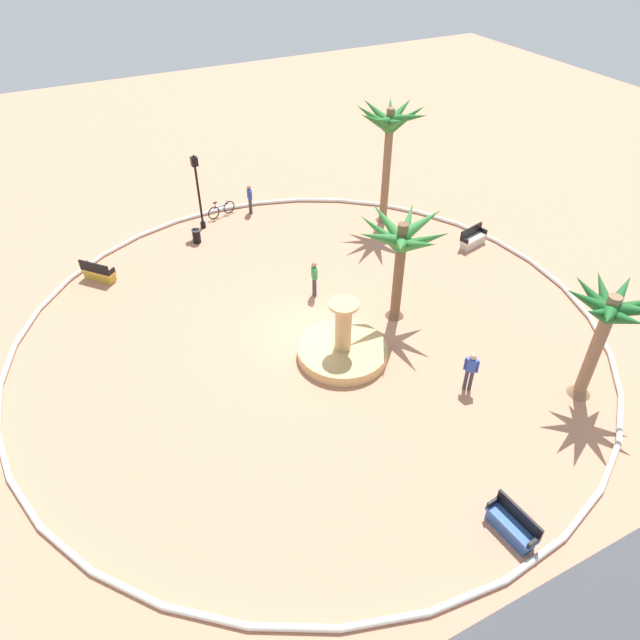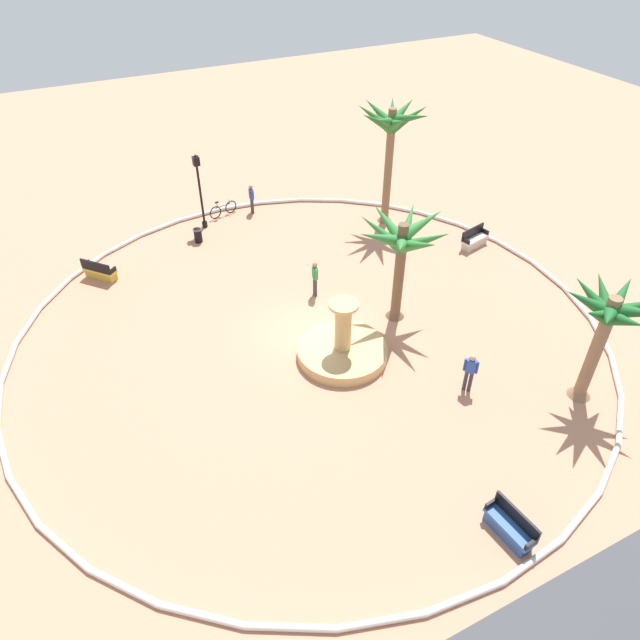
{
  "view_description": "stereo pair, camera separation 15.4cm",
  "coord_description": "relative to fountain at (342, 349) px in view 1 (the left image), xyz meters",
  "views": [
    {
      "loc": [
        7.96,
        16.56,
        15.15
      ],
      "look_at": [
        -0.14,
        0.55,
        1.0
      ],
      "focal_mm": 32.53,
      "sensor_mm": 36.0,
      "label": 1
    },
    {
      "loc": [
        7.82,
        16.63,
        15.15
      ],
      "look_at": [
        -0.14,
        0.55,
        1.0
      ],
      "focal_mm": 32.53,
      "sensor_mm": 36.0,
      "label": 2
    }
  ],
  "objects": [
    {
      "name": "lamppost",
      "position": [
        1.69,
        -12.31,
        2.01
      ],
      "size": [
        0.32,
        0.32,
        4.03
      ],
      "color": "black",
      "rests_on": "ground"
    },
    {
      "name": "bench_east",
      "position": [
        -9.81,
        -4.37,
        -0.0
      ],
      "size": [
        1.67,
        0.86,
        1.0
      ],
      "color": "beige",
      "rests_on": "ground"
    },
    {
      "name": "palm_tree_mid_plaza",
      "position": [
        -7.18,
        -8.67,
        4.63
      ],
      "size": [
        3.77,
        3.84,
        6.28
      ],
      "color": "brown",
      "rests_on": "ground"
    },
    {
      "name": "fountain",
      "position": [
        0.0,
        0.0,
        0.0
      ],
      "size": [
        3.52,
        3.52,
        2.57
      ],
      "color": "tan",
      "rests_on": "ground"
    },
    {
      "name": "palm_tree_by_curb",
      "position": [
        -3.23,
        -1.27,
        3.22
      ],
      "size": [
        4.06,
        3.96,
        4.68
      ],
      "color": "brown",
      "rests_on": "ground"
    },
    {
      "name": "person_cyclist_photo",
      "position": [
        -0.85,
        -4.16,
        0.61
      ],
      "size": [
        0.26,
        0.52,
        1.71
      ],
      "color": "#33333D",
      "rests_on": "ground"
    },
    {
      "name": "bench_west",
      "position": [
        7.48,
        -9.74,
        -0.0
      ],
      "size": [
        1.43,
        1.53,
        1.0
      ],
      "color": "gold",
      "rests_on": "ground"
    },
    {
      "name": "bicycle_red_frame",
      "position": [
        0.39,
        -13.06,
        0.03
      ],
      "size": [
        1.67,
        0.59,
        0.94
      ],
      "color": "black",
      "rests_on": "ground"
    },
    {
      "name": "person_cyclist_helmet",
      "position": [
        -1.17,
        -12.7,
        0.56
      ],
      "size": [
        0.23,
        0.53,
        1.62
      ],
      "color": "#33333D",
      "rests_on": "ground"
    },
    {
      "name": "bench_north",
      "position": [
        -0.65,
        8.89,
        -0.0
      ],
      "size": [
        0.66,
        1.64,
        1.0
      ],
      "color": "#335BA8",
      "rests_on": "ground"
    },
    {
      "name": "plaza_curb",
      "position": [
        0.47,
        -1.84,
        -0.25
      ],
      "size": [
        23.84,
        23.84,
        0.2
      ],
      "primitive_type": "torus",
      "color": "silver",
      "rests_on": "ground"
    },
    {
      "name": "palm_tree_near_fountain",
      "position": [
        -6.68,
        5.68,
        3.17
      ],
      "size": [
        3.16,
        3.18,
        4.62
      ],
      "color": "#8E6B4C",
      "rests_on": "ground"
    },
    {
      "name": "ground_plane",
      "position": [
        0.47,
        -1.84,
        -0.35
      ],
      "size": [
        80.0,
        80.0,
        0.0
      ],
      "primitive_type": "plane",
      "color": "tan"
    },
    {
      "name": "person_pedestrian_stroll",
      "position": [
        -3.21,
        3.64,
        0.59
      ],
      "size": [
        0.38,
        0.42,
        1.68
      ],
      "color": "#33333D",
      "rests_on": "ground"
    },
    {
      "name": "trash_bin",
      "position": [
        2.44,
        -10.96,
        0.04
      ],
      "size": [
        0.46,
        0.46,
        0.73
      ],
      "color": "black",
      "rests_on": "ground"
    }
  ]
}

